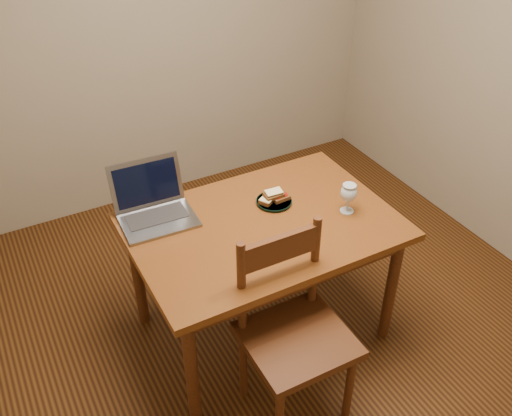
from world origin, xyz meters
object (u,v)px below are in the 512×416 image
table (263,237)px  laptop (153,203)px  chair (295,327)px  plate (274,202)px  milk_glass (348,198)px

table → laptop: size_ratio=3.44×
table → laptop: laptop is taller
chair → plate: chair is taller
milk_glass → plate: bearing=140.1°
plate → table: bearing=-137.2°
plate → laptop: laptop is taller
plate → milk_glass: milk_glass is taller
table → laptop: 0.58m
chair → milk_glass: chair is taller
chair → plate: bearing=68.8°
table → milk_glass: milk_glass is taller
plate → milk_glass: 0.38m
table → milk_glass: size_ratio=8.00×
plate → milk_glass: (0.29, -0.24, 0.07)m
laptop → plate: bearing=-16.6°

